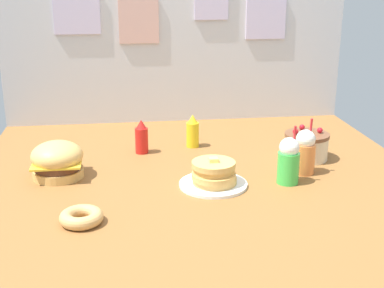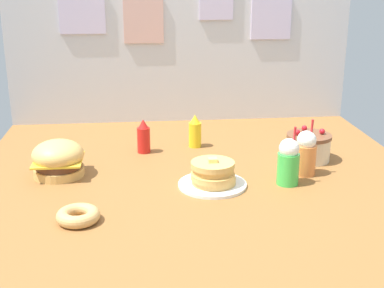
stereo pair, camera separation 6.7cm
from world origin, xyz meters
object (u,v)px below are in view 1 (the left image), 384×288
at_px(orange_float_cup, 305,152).
at_px(ketchup_bottle, 142,138).
at_px(pancake_stack, 214,175).
at_px(burger, 57,160).
at_px(layer_cake, 306,146).
at_px(cream_soda_cup, 289,161).
at_px(mustard_bottle, 193,132).
at_px(donut_pink_glaze, 81,217).

bearing_deg(orange_float_cup, ketchup_bottle, 151.98).
relative_size(pancake_stack, ketchup_bottle, 1.70).
height_order(burger, orange_float_cup, orange_float_cup).
relative_size(layer_cake, cream_soda_cup, 0.83).
bearing_deg(orange_float_cup, cream_soda_cup, -135.35).
distance_m(cream_soda_cup, orange_float_cup, 0.15).
height_order(ketchup_bottle, cream_soda_cup, cream_soda_cup).
bearing_deg(pancake_stack, ketchup_bottle, 120.94).
relative_size(burger, mustard_bottle, 1.33).
xyz_separation_m(burger, donut_pink_glaze, (0.13, -0.48, -0.05)).
distance_m(pancake_stack, orange_float_cup, 0.44).
xyz_separation_m(pancake_stack, ketchup_bottle, (-0.28, 0.47, 0.03)).
bearing_deg(burger, cream_soda_cup, -11.70).
bearing_deg(layer_cake, mustard_bottle, 153.69).
distance_m(burger, mustard_bottle, 0.74).
bearing_deg(layer_cake, donut_pink_glaze, -151.45).
relative_size(pancake_stack, cream_soda_cup, 1.13).
height_order(mustard_bottle, donut_pink_glaze, mustard_bottle).
bearing_deg(pancake_stack, mustard_bottle, 91.88).
height_order(burger, layer_cake, burger).
bearing_deg(ketchup_bottle, pancake_stack, -59.06).
bearing_deg(layer_cake, pancake_stack, -150.95).
bearing_deg(pancake_stack, burger, 163.95).
xyz_separation_m(pancake_stack, donut_pink_glaze, (-0.54, -0.29, -0.02)).
xyz_separation_m(layer_cake, ketchup_bottle, (-0.79, 0.19, 0.01)).
relative_size(orange_float_cup, donut_pink_glaze, 1.61).
bearing_deg(mustard_bottle, orange_float_cup, -44.77).
height_order(cream_soda_cup, donut_pink_glaze, cream_soda_cup).
height_order(burger, pancake_stack, burger).
xyz_separation_m(pancake_stack, mustard_bottle, (-0.02, 0.54, 0.03)).
bearing_deg(pancake_stack, donut_pink_glaze, -151.93).
bearing_deg(pancake_stack, orange_float_cup, 12.27).
bearing_deg(donut_pink_glaze, ketchup_bottle, 71.66).
bearing_deg(donut_pink_glaze, mustard_bottle, 57.83).
bearing_deg(mustard_bottle, pancake_stack, -88.12).
xyz_separation_m(burger, cream_soda_cup, (0.99, -0.20, 0.02)).
height_order(layer_cake, orange_float_cup, orange_float_cup).
height_order(mustard_bottle, cream_soda_cup, cream_soda_cup).
distance_m(burger, ketchup_bottle, 0.48).
bearing_deg(orange_float_cup, mustard_bottle, 135.23).
height_order(pancake_stack, cream_soda_cup, cream_soda_cup).
relative_size(pancake_stack, mustard_bottle, 1.70).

